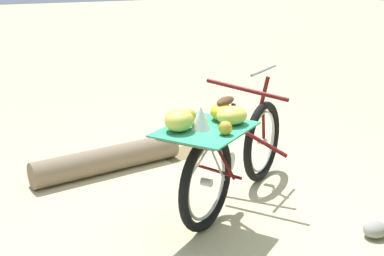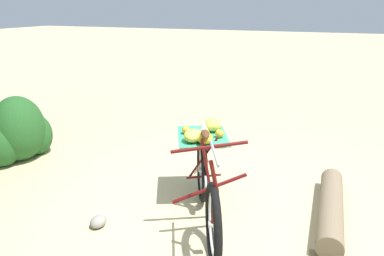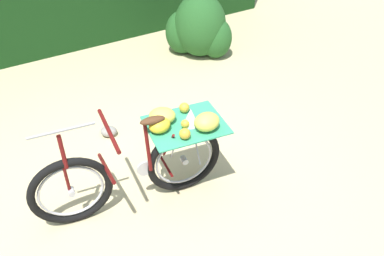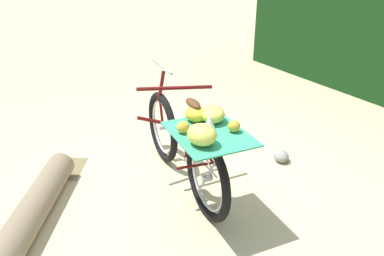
{
  "view_description": "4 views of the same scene",
  "coord_description": "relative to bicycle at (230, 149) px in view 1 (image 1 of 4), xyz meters",
  "views": [
    {
      "loc": [
        2.37,
        2.59,
        1.8
      ],
      "look_at": [
        0.49,
        -0.12,
        0.77
      ],
      "focal_mm": 45.76,
      "sensor_mm": 36.0,
      "label": 1
    },
    {
      "loc": [
        -2.95,
        -1.23,
        2.14
      ],
      "look_at": [
        0.37,
        0.08,
        0.88
      ],
      "focal_mm": 32.43,
      "sensor_mm": 36.0,
      "label": 2
    },
    {
      "loc": [
        0.62,
        -2.91,
        2.97
      ],
      "look_at": [
        0.51,
        -0.14,
        0.83
      ],
      "focal_mm": 38.66,
      "sensor_mm": 36.0,
      "label": 3
    },
    {
      "loc": [
        3.12,
        -0.09,
        2.1
      ],
      "look_at": [
        0.5,
        -0.14,
        0.84
      ],
      "focal_mm": 36.84,
      "sensor_mm": 36.0,
      "label": 4
    }
  ],
  "objects": [
    {
      "name": "bicycle",
      "position": [
        0.0,
        0.0,
        0.0
      ],
      "size": [
        1.74,
        1.03,
        1.03
      ],
      "rotation": [
        0.0,
        0.0,
        -2.7
      ],
      "color": "black",
      "rests_on": "ground_plane"
    },
    {
      "name": "leaf_litter_patch",
      "position": [
        -0.36,
        -1.26,
        -0.49
      ],
      "size": [
        0.44,
        0.36,
        0.01
      ],
      "primitive_type": "cube",
      "color": "olive",
      "rests_on": "ground_plane"
    },
    {
      "name": "path_stone",
      "position": [
        -0.56,
        0.96,
        -0.44
      ],
      "size": [
        0.19,
        0.16,
        0.12
      ],
      "primitive_type": "ellipsoid",
      "color": "gray",
      "rests_on": "ground_plane"
    },
    {
      "name": "fallen_log",
      "position": [
        0.48,
        -1.24,
        -0.37
      ],
      "size": [
        1.46,
        0.25,
        0.25
      ],
      "primitive_type": "cylinder",
      "rotation": [
        0.0,
        1.57,
        -0.0
      ],
      "color": "#7F6B51",
      "rests_on": "ground_plane"
    },
    {
      "name": "ground_plane",
      "position": [
        -0.07,
        0.19,
        -0.5
      ],
      "size": [
        60.0,
        60.0,
        0.0
      ],
      "primitive_type": "plane",
      "color": "#C6B284"
    }
  ]
}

